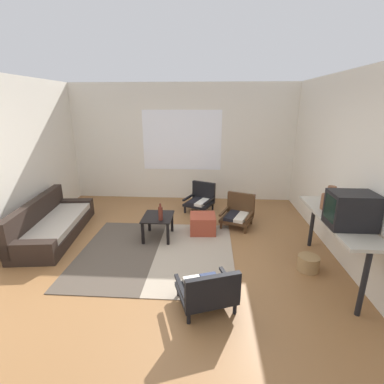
{
  "coord_description": "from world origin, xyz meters",
  "views": [
    {
      "loc": [
        0.67,
        -3.61,
        2.24
      ],
      "look_at": [
        0.38,
        0.72,
        0.87
      ],
      "focal_mm": 26.34,
      "sensor_mm": 36.0,
      "label": 1
    }
  ],
  "objects_px": {
    "couch": "(52,225)",
    "ottoman_orange": "(203,224)",
    "coffee_table": "(158,221)",
    "wicker_basket": "(308,263)",
    "crt_television": "(351,210)",
    "glass_bottle": "(160,213)",
    "armchair_corner": "(238,212)",
    "clay_vase": "(330,201)",
    "armchair_by_window": "(201,198)",
    "armchair_striped_foreground": "(208,291)",
    "console_shelf": "(337,223)"
  },
  "relations": [
    {
      "from": "couch",
      "to": "clay_vase",
      "type": "distance_m",
      "value": 4.52
    },
    {
      "from": "armchair_corner",
      "to": "ottoman_orange",
      "type": "bearing_deg",
      "value": -150.54
    },
    {
      "from": "crt_television",
      "to": "ottoman_orange",
      "type": "bearing_deg",
      "value": 139.94
    },
    {
      "from": "armchair_striped_foreground",
      "to": "glass_bottle",
      "type": "distance_m",
      "value": 1.79
    },
    {
      "from": "couch",
      "to": "ottoman_orange",
      "type": "relative_size",
      "value": 4.67
    },
    {
      "from": "crt_television",
      "to": "coffee_table",
      "type": "bearing_deg",
      "value": 154.29
    },
    {
      "from": "coffee_table",
      "to": "clay_vase",
      "type": "xyz_separation_m",
      "value": [
        2.54,
        -0.64,
        0.64
      ]
    },
    {
      "from": "armchair_by_window",
      "to": "crt_television",
      "type": "relative_size",
      "value": 1.39
    },
    {
      "from": "crt_television",
      "to": "glass_bottle",
      "type": "relative_size",
      "value": 1.77
    },
    {
      "from": "couch",
      "to": "glass_bottle",
      "type": "height_order",
      "value": "glass_bottle"
    },
    {
      "from": "crt_television",
      "to": "glass_bottle",
      "type": "height_order",
      "value": "crt_television"
    },
    {
      "from": "armchair_by_window",
      "to": "clay_vase",
      "type": "xyz_separation_m",
      "value": [
        1.85,
        -2.02,
        0.69
      ]
    },
    {
      "from": "coffee_table",
      "to": "ottoman_orange",
      "type": "bearing_deg",
      "value": 19.43
    },
    {
      "from": "couch",
      "to": "console_shelf",
      "type": "bearing_deg",
      "value": -11.32
    },
    {
      "from": "coffee_table",
      "to": "clay_vase",
      "type": "relative_size",
      "value": 1.77
    },
    {
      "from": "crt_television",
      "to": "glass_bottle",
      "type": "distance_m",
      "value": 2.73
    },
    {
      "from": "armchair_by_window",
      "to": "ottoman_orange",
      "type": "height_order",
      "value": "armchair_by_window"
    },
    {
      "from": "wicker_basket",
      "to": "armchair_by_window",
      "type": "bearing_deg",
      "value": 125.34
    },
    {
      "from": "ottoman_orange",
      "to": "couch",
      "type": "bearing_deg",
      "value": -173.34
    },
    {
      "from": "couch",
      "to": "armchair_corner",
      "type": "bearing_deg",
      "value": 11.71
    },
    {
      "from": "glass_bottle",
      "to": "console_shelf",
      "type": "bearing_deg",
      "value": -17.3
    },
    {
      "from": "ottoman_orange",
      "to": "wicker_basket",
      "type": "distance_m",
      "value": 1.88
    },
    {
      "from": "armchair_striped_foreground",
      "to": "armchair_by_window",
      "type": "bearing_deg",
      "value": 93.51
    },
    {
      "from": "console_shelf",
      "to": "armchair_by_window",
      "type": "bearing_deg",
      "value": 128.76
    },
    {
      "from": "armchair_by_window",
      "to": "armchair_corner",
      "type": "bearing_deg",
      "value": -44.66
    },
    {
      "from": "coffee_table",
      "to": "glass_bottle",
      "type": "bearing_deg",
      "value": -63.63
    },
    {
      "from": "console_shelf",
      "to": "wicker_basket",
      "type": "relative_size",
      "value": 5.9
    },
    {
      "from": "couch",
      "to": "crt_television",
      "type": "height_order",
      "value": "crt_television"
    },
    {
      "from": "wicker_basket",
      "to": "console_shelf",
      "type": "bearing_deg",
      "value": -14.13
    },
    {
      "from": "couch",
      "to": "armchair_by_window",
      "type": "height_order",
      "value": "couch"
    },
    {
      "from": "console_shelf",
      "to": "clay_vase",
      "type": "bearing_deg",
      "value": 90.0
    },
    {
      "from": "coffee_table",
      "to": "ottoman_orange",
      "type": "height_order",
      "value": "coffee_table"
    },
    {
      "from": "armchair_striped_foreground",
      "to": "crt_television",
      "type": "xyz_separation_m",
      "value": [
        1.66,
        0.51,
        0.81
      ]
    },
    {
      "from": "wicker_basket",
      "to": "armchair_corner",
      "type": "bearing_deg",
      "value": 119.28
    },
    {
      "from": "armchair_striped_foreground",
      "to": "armchair_corner",
      "type": "height_order",
      "value": "armchair_corner"
    },
    {
      "from": "armchair_striped_foreground",
      "to": "wicker_basket",
      "type": "bearing_deg",
      "value": 32.15
    },
    {
      "from": "ottoman_orange",
      "to": "crt_television",
      "type": "xyz_separation_m",
      "value": [
        1.77,
        -1.49,
        0.88
      ]
    },
    {
      "from": "armchair_corner",
      "to": "crt_television",
      "type": "distance_m",
      "value": 2.31
    },
    {
      "from": "coffee_table",
      "to": "clay_vase",
      "type": "height_order",
      "value": "clay_vase"
    },
    {
      "from": "glass_bottle",
      "to": "armchair_corner",
      "type": "bearing_deg",
      "value": 30.69
    },
    {
      "from": "armchair_by_window",
      "to": "wicker_basket",
      "type": "height_order",
      "value": "armchair_by_window"
    },
    {
      "from": "coffee_table",
      "to": "wicker_basket",
      "type": "height_order",
      "value": "coffee_table"
    },
    {
      "from": "glass_bottle",
      "to": "armchair_striped_foreground",
      "type": "bearing_deg",
      "value": -63.15
    },
    {
      "from": "armchair_striped_foreground",
      "to": "crt_television",
      "type": "distance_m",
      "value": 1.92
    },
    {
      "from": "armchair_corner",
      "to": "armchair_striped_foreground",
      "type": "bearing_deg",
      "value": -103.12
    },
    {
      "from": "console_shelf",
      "to": "crt_television",
      "type": "height_order",
      "value": "crt_television"
    },
    {
      "from": "armchair_striped_foreground",
      "to": "crt_television",
      "type": "height_order",
      "value": "crt_television"
    },
    {
      "from": "armchair_corner",
      "to": "clay_vase",
      "type": "height_order",
      "value": "clay_vase"
    },
    {
      "from": "armchair_corner",
      "to": "glass_bottle",
      "type": "distance_m",
      "value": 1.6
    },
    {
      "from": "ottoman_orange",
      "to": "wicker_basket",
      "type": "bearing_deg",
      "value": -36.68
    }
  ]
}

